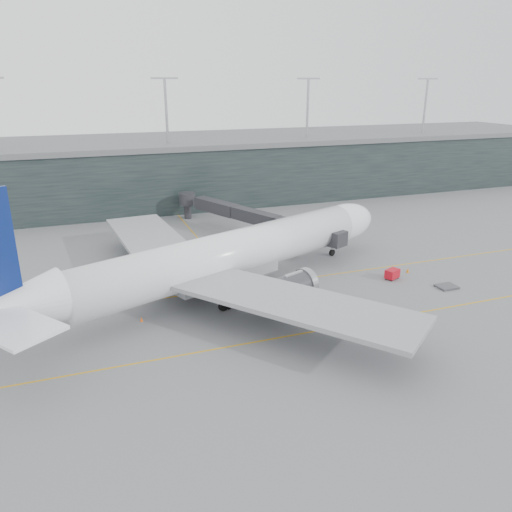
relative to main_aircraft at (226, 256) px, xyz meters
name	(u,v)px	position (x,y,z in m)	size (l,w,h in m)	color
ground	(200,282)	(-2.88, 4.44, -5.29)	(320.00, 320.00, 0.00)	slate
taxiline_a	(207,292)	(-2.88, 0.44, -5.28)	(160.00, 0.25, 0.02)	#CC9313
taxiline_b	(242,344)	(-2.88, -15.56, -5.28)	(160.00, 0.25, 0.02)	#CC9313
taxiline_lead_main	(200,241)	(2.12, 24.44, -5.28)	(0.25, 60.00, 0.02)	#CC9313
terminal	(142,170)	(-2.88, 62.44, 2.33)	(240.00, 36.00, 29.00)	black
main_aircraft	(226,256)	(0.00, 0.00, 0.00)	(64.66, 59.75, 18.86)	white
jet_bridge	(258,213)	(13.93, 24.74, -1.02)	(17.71, 43.86, 5.71)	#28282D
gse_cart	(392,274)	(25.03, -4.28, -4.45)	(2.60, 2.19, 1.52)	red
baggage_dolly	(447,287)	(30.54, -9.98, -5.12)	(2.85, 2.28, 0.29)	#3E3F44
uld_a	(148,262)	(-9.16, 13.51, -4.41)	(1.97, 1.63, 1.69)	#3A3A3F
uld_b	(173,253)	(-4.62, 16.40, -4.37)	(2.39, 2.20, 1.76)	#3A3A3F
uld_c	(183,253)	(-2.98, 15.57, -4.32)	(2.43, 2.16, 1.85)	#3A3A3F
cone_nose	(408,270)	(28.93, -2.86, -4.90)	(0.49, 0.49, 0.78)	orange
cone_wing_stbd	(304,323)	(5.78, -13.76, -4.89)	(0.50, 0.50, 0.80)	orange
cone_wing_port	(240,253)	(6.59, 14.04, -4.91)	(0.48, 0.48, 0.77)	red
cone_tail	(141,319)	(-12.93, -5.73, -4.98)	(0.40, 0.40, 0.63)	#EA550D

